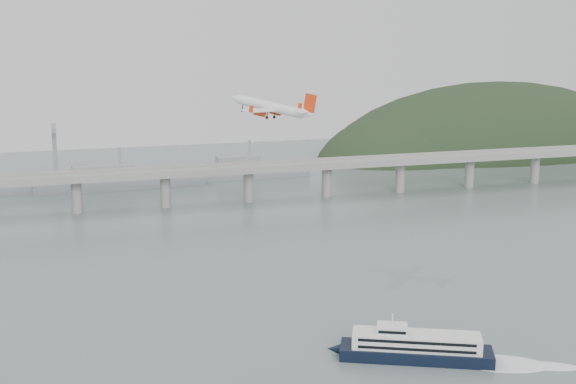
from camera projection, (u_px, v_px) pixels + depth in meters
name	position (u px, v px, depth m)	size (l,w,h in m)	color
ground	(334.00, 322.00, 271.68)	(900.00, 900.00, 0.00)	slate
bridge	(214.00, 175.00, 454.82)	(800.00, 22.00, 23.90)	gray
headland	(507.00, 173.00, 668.45)	(365.00, 155.00, 156.00)	black
ferry	(416.00, 347.00, 239.97)	(72.71, 39.22, 14.69)	black
airliner	(272.00, 107.00, 320.71)	(33.35, 35.51, 11.61)	white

